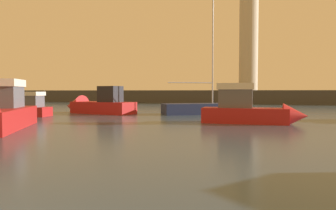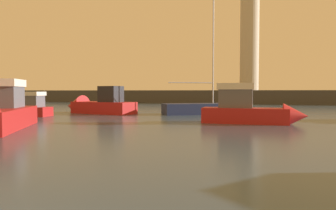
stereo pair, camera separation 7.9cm
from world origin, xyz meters
name	(u,v)px [view 1 (the left image)]	position (x,y,z in m)	size (l,w,h in m)	color
ground_plane	(212,115)	(0.00, 27.24, 0.00)	(220.00, 220.00, 0.00)	#384C60
breakwater	(235,97)	(0.00, 54.48, 1.15)	(85.66, 4.85, 2.30)	#423F3D
lighthouse	(249,38)	(2.15, 54.48, 11.27)	(3.15, 3.15, 18.94)	beige
motorboat_1	(15,108)	(-15.93, 20.94, 0.68)	(6.12, 2.34, 2.46)	#B21E1E
motorboat_2	(94,105)	(-11.34, 26.12, 0.76)	(8.25, 3.95, 3.12)	#B21E1E
motorboat_5	(253,111)	(3.76, 20.41, 0.83)	(6.72, 1.74, 2.91)	#B21E1E
sailboat_moored	(205,108)	(-0.80, 27.97, 0.55)	(7.88, 5.96, 11.71)	#1E284C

